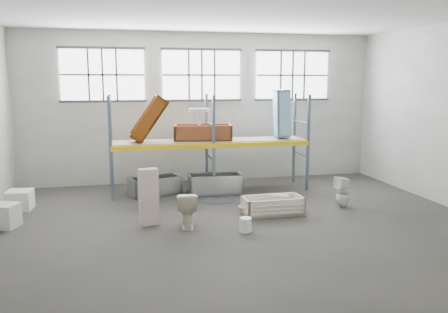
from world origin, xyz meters
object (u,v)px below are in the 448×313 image
object	(u,v)px
steel_tub_right	(215,184)
carton_near	(3,216)
rust_tub_flat	(203,133)
cistern_tall	(149,197)
bathtub_beige	(273,205)
toilet_beige	(187,209)
steel_tub_left	(155,186)
toilet_white	(343,192)
blue_tub_upright	(282,113)
bucket	(246,225)

from	to	relation	value
steel_tub_right	carton_near	size ratio (longest dim) A/B	2.49
steel_tub_right	rust_tub_flat	distance (m)	1.62
cistern_tall	bathtub_beige	bearing A→B (deg)	-9.33
bathtub_beige	toilet_beige	xyz separation A→B (m)	(-2.30, -0.53, 0.19)
cistern_tall	steel_tub_left	size ratio (longest dim) A/B	0.91
toilet_white	cistern_tall	bearing A→B (deg)	-93.43
toilet_white	carton_near	size ratio (longest dim) A/B	1.31
cistern_tall	blue_tub_upright	distance (m)	5.65
cistern_tall	toilet_white	xyz separation A→B (m)	(5.26, 0.41, -0.25)
toilet_beige	steel_tub_left	distance (m)	3.30
toilet_white	bucket	world-z (taller)	toilet_white
steel_tub_left	steel_tub_right	size ratio (longest dim) A/B	0.92
rust_tub_flat	carton_near	size ratio (longest dim) A/B	2.73
bucket	carton_near	xyz separation A→B (m)	(-5.49, 1.55, 0.12)
toilet_white	bucket	xyz separation A→B (m)	(-3.14, -1.45, -0.26)
carton_near	bucket	bearing A→B (deg)	-15.75
toilet_white	blue_tub_upright	xyz separation A→B (m)	(-0.86, 2.69, 1.97)
bucket	steel_tub_left	bearing A→B (deg)	114.13
steel_tub_right	cistern_tall	bearing A→B (deg)	-128.63
rust_tub_flat	toilet_beige	bearing A→B (deg)	-105.89
bathtub_beige	rust_tub_flat	bearing A→B (deg)	111.49
cistern_tall	bucket	world-z (taller)	cistern_tall
toilet_beige	cistern_tall	world-z (taller)	cistern_tall
carton_near	blue_tub_upright	bearing A→B (deg)	18.37
steel_tub_right	bucket	xyz separation A→B (m)	(-0.04, -3.74, -0.13)
toilet_beige	steel_tub_right	size ratio (longest dim) A/B	0.52
toilet_beige	steel_tub_right	world-z (taller)	toilet_beige
toilet_beige	bucket	size ratio (longest dim) A/B	2.57
bathtub_beige	bucket	distance (m)	1.61
bathtub_beige	blue_tub_upright	distance (m)	3.83
carton_near	cistern_tall	bearing A→B (deg)	-8.62
rust_tub_flat	bathtub_beige	bearing A→B (deg)	-66.71
toilet_white	carton_near	bearing A→B (deg)	-98.55
carton_near	steel_tub_right	bearing A→B (deg)	21.60
bathtub_beige	toilet_beige	world-z (taller)	toilet_beige
steel_tub_left	toilet_beige	bearing A→B (deg)	-80.90
bathtub_beige	rust_tub_flat	size ratio (longest dim) A/B	0.87
bathtub_beige	toilet_white	xyz separation A→B (m)	(2.09, 0.22, 0.20)
rust_tub_flat	bucket	distance (m)	4.55
bathtub_beige	steel_tub_right	xyz separation A→B (m)	(-1.01, 2.52, 0.07)
toilet_beige	rust_tub_flat	xyz separation A→B (m)	(1.01, 3.53, 1.40)
toilet_beige	cistern_tall	xyz separation A→B (m)	(-0.87, 0.34, 0.26)
bathtub_beige	carton_near	size ratio (longest dim) A/B	2.37
bathtub_beige	steel_tub_left	bearing A→B (deg)	134.17
cistern_tall	carton_near	distance (m)	3.43
toilet_beige	bucket	bearing A→B (deg)	157.47
steel_tub_right	bucket	size ratio (longest dim) A/B	4.98
toilet_white	rust_tub_flat	xyz separation A→B (m)	(-3.38, 2.78, 1.39)
bucket	carton_near	distance (m)	5.71
cistern_tall	rust_tub_flat	world-z (taller)	rust_tub_flat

